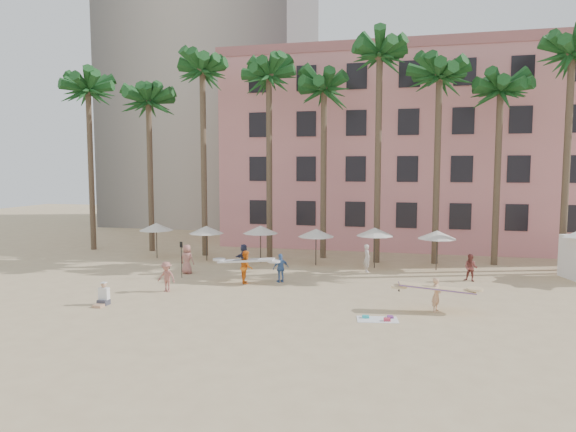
% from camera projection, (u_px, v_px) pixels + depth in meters
% --- Properties ---
extents(ground, '(120.00, 120.00, 0.00)m').
position_uv_depth(ground, '(288.00, 317.00, 23.05)').
color(ground, '#D1B789').
rests_on(ground, ground).
extents(pink_hotel, '(35.00, 14.00, 16.00)m').
position_uv_depth(pink_hotel, '(431.00, 153.00, 45.88)').
color(pink_hotel, pink).
rests_on(pink_hotel, ground).
extents(grey_tower, '(22.00, 18.00, 50.00)m').
position_uv_depth(grey_tower, '(215.00, 15.00, 61.63)').
color(grey_tower, '#A89E8E').
rests_on(grey_tower, ground).
extents(palm_row, '(44.40, 5.40, 16.30)m').
position_uv_depth(palm_row, '(344.00, 79.00, 36.24)').
color(palm_row, brown).
rests_on(palm_row, ground).
extents(umbrella_row, '(22.50, 2.70, 2.73)m').
position_uv_depth(umbrella_row, '(288.00, 231.00, 35.63)').
color(umbrella_row, '#332B23').
rests_on(umbrella_row, ground).
extents(beach_towel, '(1.93, 1.26, 0.14)m').
position_uv_depth(beach_towel, '(378.00, 319.00, 22.73)').
color(beach_towel, white).
rests_on(beach_towel, ground).
extents(carrier_yellow, '(3.49, 1.04, 1.60)m').
position_uv_depth(carrier_yellow, '(437.00, 292.00, 23.94)').
color(carrier_yellow, tan).
rests_on(carrier_yellow, ground).
extents(carrier_white, '(3.32, 1.12, 1.91)m').
position_uv_depth(carrier_white, '(246.00, 266.00, 29.82)').
color(carrier_white, orange).
rests_on(carrier_white, ground).
extents(beachgoers, '(18.24, 8.55, 1.85)m').
position_uv_depth(beachgoers, '(269.00, 264.00, 31.31)').
color(beachgoers, '#AF6C62').
rests_on(beachgoers, ground).
extents(paddle, '(0.18, 0.04, 2.23)m').
position_uv_depth(paddle, '(181.00, 255.00, 31.20)').
color(paddle, black).
rests_on(paddle, ground).
extents(seated_man, '(0.49, 0.86, 1.12)m').
position_uv_depth(seated_man, '(103.00, 297.00, 25.09)').
color(seated_man, '#3F3F4C').
rests_on(seated_man, ground).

